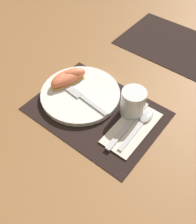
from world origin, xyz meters
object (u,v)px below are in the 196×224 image
spoon (143,121)px  citrus_wedge_0 (73,75)px  citrus_wedge_1 (68,78)px  plate (80,94)px  fork (82,98)px  knife (127,126)px  citrus_wedge_2 (62,80)px  juice_glass (133,104)px

spoon → citrus_wedge_0: citrus_wedge_0 is taller
citrus_wedge_1 → citrus_wedge_0: bearing=80.0°
plate → fork: (0.02, -0.02, 0.01)m
citrus_wedge_0 → knife: bearing=-10.3°
fork → knife: bearing=1.3°
spoon → citrus_wedge_2: citrus_wedge_2 is taller
juice_glass → knife: juice_glass is taller
knife → citrus_wedge_0: citrus_wedge_0 is taller
knife → fork: bearing=-178.7°
citrus_wedge_0 → citrus_wedge_1: citrus_wedge_0 is taller
plate → citrus_wedge_2: 0.08m
fork → citrus_wedge_1: 0.10m
citrus_wedge_1 → citrus_wedge_2: bearing=-122.3°
spoon → citrus_wedge_1: (-0.30, -0.02, 0.02)m
plate → citrus_wedge_2: bearing=-176.1°
fork → citrus_wedge_0: bearing=148.7°
fork → citrus_wedge_2: size_ratio=1.90×
plate → citrus_wedge_0: citrus_wedge_0 is taller
fork → citrus_wedge_1: citrus_wedge_1 is taller
plate → juice_glass: bearing=14.4°
spoon → citrus_wedge_2: size_ratio=1.88×
knife → spoon: bearing=57.3°
fork → spoon: bearing=13.2°
citrus_wedge_0 → citrus_wedge_1: bearing=-100.0°
plate → spoon: (0.23, 0.03, -0.00)m
juice_glass → spoon: juice_glass is taller
knife → citrus_wedge_0: (-0.27, 0.05, 0.03)m
spoon → fork: bearing=-166.8°
knife → citrus_wedge_0: 0.27m
juice_glass → citrus_wedge_1: bearing=-172.3°
juice_glass → citrus_wedge_2: 0.27m
knife → citrus_wedge_0: size_ratio=2.16×
plate → fork: 0.03m
knife → citrus_wedge_1: size_ratio=1.65×
plate → spoon: 0.23m
juice_glass → knife: size_ratio=0.41×
citrus_wedge_2 → citrus_wedge_0: bearing=69.1°
citrus_wedge_2 → juice_glass: bearing=11.3°
knife → citrus_wedge_0: bearing=169.7°
citrus_wedge_0 → spoon: bearing=-0.7°
fork → citrus_wedge_1: bearing=161.2°
juice_glass → fork: size_ratio=0.48×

